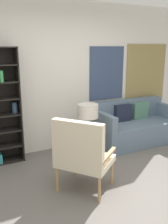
{
  "coord_description": "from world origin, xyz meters",
  "views": [
    {
      "loc": [
        -1.63,
        -2.25,
        1.88
      ],
      "look_at": [
        0.11,
        1.12,
        0.9
      ],
      "focal_mm": 40.0,
      "sensor_mm": 36.0,
      "label": 1
    }
  ],
  "objects": [
    {
      "name": "armchair",
      "position": [
        -0.29,
        0.41,
        0.57
      ],
      "size": [
        0.87,
        0.89,
        1.02
      ],
      "color": "tan",
      "rests_on": "ground_plane"
    },
    {
      "name": "side_table",
      "position": [
        0.26,
        1.33,
        0.45
      ],
      "size": [
        0.46,
        0.46,
        0.51
      ],
      "color": "brown",
      "rests_on": "ground_plane"
    },
    {
      "name": "wall_back",
      "position": [
        0.07,
        2.03,
        1.35
      ],
      "size": [
        6.4,
        0.08,
        2.7
      ],
      "color": "silver",
      "rests_on": "ground_plane"
    },
    {
      "name": "ground_plane",
      "position": [
        0.0,
        0.0,
        0.0
      ],
      "size": [
        14.0,
        14.0,
        0.0
      ],
      "primitive_type": "plane",
      "color": "#66605B"
    },
    {
      "name": "couch",
      "position": [
        1.5,
        1.59,
        0.32
      ],
      "size": [
        1.69,
        0.82,
        0.83
      ],
      "color": "slate",
      "rests_on": "ground_plane"
    },
    {
      "name": "table_lamp",
      "position": [
        0.3,
        1.35,
        0.81
      ],
      "size": [
        0.36,
        0.36,
        0.45
      ],
      "color": "#A59E93",
      "rests_on": "side_table"
    }
  ]
}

